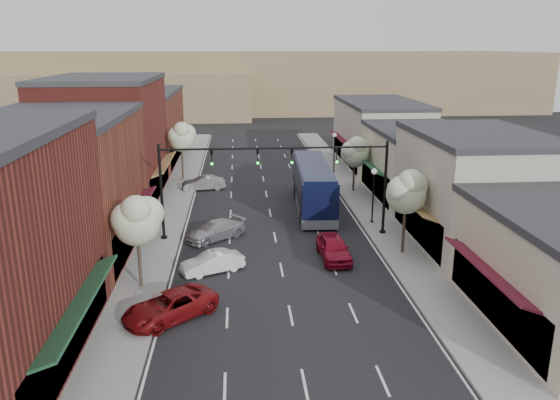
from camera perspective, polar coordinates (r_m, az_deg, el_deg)
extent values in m
plane|color=black|center=(32.58, 0.44, -8.68)|extent=(160.00, 160.00, 0.00)
cube|color=gray|center=(50.21, -10.97, 0.06)|extent=(2.80, 73.00, 0.15)
cube|color=gray|center=(51.05, 8.10, 0.46)|extent=(2.80, 73.00, 0.15)
cube|color=gray|center=(50.07, -9.38, 0.09)|extent=(0.25, 73.00, 0.17)
cube|color=gray|center=(50.77, 6.56, 0.43)|extent=(0.25, 73.00, 0.17)
cube|color=black|center=(25.75, -21.51, -12.99)|extent=(0.60, 11.90, 2.60)
cube|color=#1D492C|center=(24.86, -20.08, -10.03)|extent=(1.07, 9.80, 0.49)
cube|color=brown|center=(38.49, -22.09, 1.12)|extent=(9.00, 14.00, 9.00)
cube|color=#2D2D30|center=(37.66, -22.84, 8.05)|extent=(9.20, 14.10, 0.40)
cube|color=black|center=(38.23, -15.63, -2.92)|extent=(0.60, 11.90, 2.60)
cube|color=#571422|center=(37.63, -14.60, -0.74)|extent=(1.07, 9.80, 0.49)
cube|color=maroon|center=(51.56, -17.65, 5.92)|extent=(9.00, 14.00, 10.50)
cube|color=#2D2D30|center=(50.96, -18.17, 11.95)|extent=(9.20, 14.10, 0.40)
cube|color=black|center=(51.49, -12.76, 2.11)|extent=(0.60, 11.90, 2.60)
cube|color=#A17D49|center=(51.05, -11.97, 3.77)|extent=(1.07, 9.80, 0.49)
cube|color=brown|center=(67.24, -14.58, 7.26)|extent=(9.00, 18.00, 8.00)
cube|color=#2D2D30|center=(66.77, -14.83, 10.83)|extent=(9.20, 18.10, 0.40)
cube|color=black|center=(67.02, -10.88, 5.38)|extent=(0.60, 15.30, 2.60)
cube|color=#1D492C|center=(66.68, -10.26, 6.67)|extent=(1.07, 12.60, 0.49)
cube|color=black|center=(29.25, 21.94, -9.46)|extent=(0.60, 10.20, 2.60)
cube|color=#571422|center=(28.33, 20.80, -6.86)|extent=(1.07, 8.40, 0.49)
cube|color=#B7AF9D|center=(40.30, 19.64, 0.89)|extent=(8.00, 12.00, 7.50)
cube|color=#2D2D30|center=(39.52, 20.18, 6.43)|extent=(8.20, 12.10, 0.40)
cube|color=black|center=(39.54, 14.44, -2.20)|extent=(0.60, 10.20, 2.60)
cube|color=#A17D49|center=(38.86, 13.48, -0.14)|extent=(1.07, 8.40, 0.49)
cube|color=beige|center=(51.33, 14.26, 3.57)|extent=(8.00, 12.00, 6.00)
cube|color=#2D2D30|center=(50.77, 14.51, 7.10)|extent=(8.20, 12.10, 0.40)
cube|color=black|center=(50.59, 10.17, 2.01)|extent=(0.60, 10.20, 2.60)
cube|color=#1D492C|center=(50.06, 9.37, 3.66)|extent=(1.07, 8.40, 0.49)
cube|color=#B7AF9D|center=(64.43, 10.39, 6.70)|extent=(8.00, 16.00, 7.00)
cube|color=#2D2D30|center=(63.95, 10.56, 9.98)|extent=(8.20, 16.10, 0.40)
cube|color=black|center=(63.92, 7.08, 5.04)|extent=(0.60, 13.60, 2.60)
cube|color=#571422|center=(63.50, 6.42, 6.37)|extent=(1.07, 11.20, 0.49)
cube|color=#7A6647|center=(119.77, -3.28, 12.31)|extent=(120.00, 30.00, 12.00)
cube|color=#7A6647|center=(110.24, -16.44, 10.35)|extent=(50.00, 20.00, 8.00)
cylinder|color=black|center=(41.21, 10.66, -3.35)|extent=(0.44, 0.44, 0.30)
cylinder|color=black|center=(40.24, 10.90, 1.16)|extent=(0.20, 0.20, 7.00)
cylinder|color=black|center=(38.70, 5.39, 5.50)|extent=(8.00, 0.14, 0.14)
imported|color=black|center=(38.88, 5.95, 4.63)|extent=(0.18, 0.46, 1.10)
sphere|color=#19E533|center=(38.85, 5.97, 3.99)|extent=(0.18, 0.18, 0.18)
imported|color=black|center=(38.44, 1.24, 4.58)|extent=(0.18, 0.46, 1.10)
sphere|color=#19E533|center=(38.41, 1.25, 3.93)|extent=(0.18, 0.18, 0.18)
cylinder|color=black|center=(40.21, -12.00, -3.92)|extent=(0.44, 0.44, 0.30)
cylinder|color=black|center=(39.22, -12.29, 0.69)|extent=(0.20, 0.20, 7.00)
cylinder|color=black|center=(38.17, -6.58, 5.32)|extent=(8.00, 0.14, 0.14)
imported|color=black|center=(38.31, -7.15, 4.42)|extent=(0.18, 0.46, 1.10)
sphere|color=#19E533|center=(38.27, -7.14, 3.77)|extent=(0.18, 0.18, 0.18)
imported|color=black|center=(38.28, -2.35, 4.53)|extent=(0.18, 0.46, 1.10)
sphere|color=#19E533|center=(38.25, -2.33, 3.87)|extent=(0.18, 0.18, 0.18)
cylinder|color=#47382B|center=(37.11, 12.81, -2.87)|extent=(0.20, 0.20, 3.71)
sphere|color=#ACC295|center=(36.45, 13.03, 0.58)|extent=(2.60, 2.60, 2.60)
sphere|color=#ACC295|center=(36.76, 13.68, 1.42)|extent=(2.00, 2.00, 2.00)
sphere|color=#ACC295|center=(35.96, 12.59, 0.98)|extent=(1.90, 1.90, 1.90)
sphere|color=#ACC295|center=(35.79, 13.51, 1.81)|extent=(1.70, 1.70, 1.70)
cylinder|color=#47382B|center=(52.06, 7.72, 2.58)|extent=(0.20, 0.20, 3.33)
sphere|color=#ACC295|center=(51.62, 7.80, 4.83)|extent=(2.60, 2.60, 2.60)
sphere|color=#ACC295|center=(51.94, 8.29, 5.35)|extent=(2.00, 2.00, 2.00)
sphere|color=#ACC295|center=(51.19, 7.44, 5.11)|extent=(1.90, 1.90, 1.90)
sphere|color=#ACC295|center=(51.01, 8.06, 5.64)|extent=(1.70, 1.70, 1.70)
cylinder|color=#47382B|center=(32.30, -14.47, -6.04)|extent=(0.20, 0.20, 3.52)
sphere|color=#ACC295|center=(31.56, -14.74, -2.33)|extent=(2.60, 2.60, 2.60)
sphere|color=#ACC295|center=(31.63, -13.82, -1.39)|extent=(2.00, 2.00, 2.00)
sphere|color=#ACC295|center=(31.26, -15.60, -1.94)|extent=(1.90, 1.90, 1.90)
sphere|color=#ACC295|center=(30.82, -14.83, -1.07)|extent=(1.70, 1.70, 1.70)
cylinder|color=#47382B|center=(57.01, -10.16, 3.91)|extent=(0.20, 0.20, 3.84)
sphere|color=#ACC295|center=(56.56, -10.28, 6.29)|extent=(2.60, 2.60, 2.60)
sphere|color=#ACC295|center=(56.73, -9.77, 6.83)|extent=(2.00, 2.00, 2.00)
sphere|color=#ACC295|center=(56.25, -10.73, 6.58)|extent=(1.90, 1.90, 1.90)
sphere|color=#ACC295|center=(55.91, -10.27, 7.17)|extent=(1.70, 1.70, 1.70)
cylinder|color=black|center=(43.46, 9.57, -2.34)|extent=(0.28, 0.28, 0.20)
cylinder|color=black|center=(42.91, 9.68, 0.07)|extent=(0.12, 0.12, 4.00)
sphere|color=white|center=(42.36, 9.82, 2.96)|extent=(0.44, 0.44, 0.44)
cylinder|color=black|center=(59.96, 5.62, 2.89)|extent=(0.28, 0.28, 0.20)
cylinder|color=black|center=(59.56, 5.67, 4.67)|extent=(0.12, 0.12, 4.00)
sphere|color=white|center=(59.17, 5.73, 6.78)|extent=(0.44, 0.44, 0.44)
cube|color=black|center=(46.48, 3.48, 1.59)|extent=(3.31, 12.75, 3.24)
cube|color=#595B60|center=(46.87, 3.45, -0.17)|extent=(3.33, 12.77, 0.74)
cube|color=black|center=(46.37, 3.49, 2.14)|extent=(3.33, 11.74, 1.16)
cube|color=black|center=(46.09, 3.52, 3.60)|extent=(3.07, 12.23, 0.26)
cube|color=black|center=(40.28, 4.30, 0.30)|extent=(2.19, 0.18, 1.26)
cylinder|color=black|center=(42.56, 2.32, -1.88)|extent=(0.39, 1.11, 1.10)
cylinder|color=black|center=(42.81, 5.64, -1.84)|extent=(0.39, 1.11, 1.10)
cylinder|color=black|center=(50.63, 1.65, 1.04)|extent=(0.39, 1.11, 1.10)
cylinder|color=black|center=(50.84, 4.44, 1.06)|extent=(0.39, 1.11, 1.10)
cylinder|color=black|center=(49.21, 1.75, 0.60)|extent=(0.39, 1.11, 1.10)
cylinder|color=black|center=(49.42, 4.62, 0.62)|extent=(0.39, 1.11, 1.10)
imported|color=maroon|center=(35.95, 5.63, -5.00)|extent=(1.99, 4.58, 1.54)
imported|color=maroon|center=(28.96, -11.43, -10.81)|extent=(5.33, 4.98, 1.39)
imported|color=silver|center=(34.08, -7.09, -6.49)|extent=(4.11, 2.84, 1.28)
imported|color=#A2A2A7|center=(39.66, -6.78, -3.16)|extent=(4.76, 4.28, 1.33)
imported|color=#96969B|center=(53.19, -7.98, 1.76)|extent=(4.27, 2.16, 1.34)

